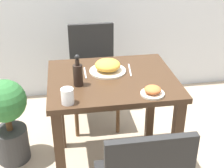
{
  "coord_description": "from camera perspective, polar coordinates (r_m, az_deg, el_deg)",
  "views": [
    {
      "loc": [
        -0.29,
        -1.83,
        1.68
      ],
      "look_at": [
        0.0,
        0.0,
        0.72
      ],
      "focal_mm": 50.0,
      "sensor_mm": 36.0,
      "label": 1
    }
  ],
  "objects": [
    {
      "name": "ground_plane",
      "position": [
        2.5,
        -0.0,
        -14.71
      ],
      "size": [
        16.0,
        16.0,
        0.0
      ],
      "primitive_type": "plane",
      "color": "tan"
    },
    {
      "name": "chair_far",
      "position": [
        2.79,
        -3.45,
        2.57
      ],
      "size": [
        0.42,
        0.42,
        0.9
      ],
      "color": "black",
      "rests_on": "ground_plane"
    },
    {
      "name": "spoon_utensil",
      "position": [
        2.17,
        3.27,
        2.61
      ],
      "size": [
        0.03,
        0.19,
        0.0
      ],
      "rotation": [
        0.0,
        0.0,
        1.45
      ],
      "color": "silver",
      "rests_on": "dining_table"
    },
    {
      "name": "potted_plant_left",
      "position": [
        2.46,
        -18.56,
        -5.76
      ],
      "size": [
        0.32,
        0.32,
        0.69
      ],
      "color": "#333333",
      "rests_on": "ground_plane"
    },
    {
      "name": "food_plate",
      "position": [
        2.13,
        -0.8,
        3.22
      ],
      "size": [
        0.25,
        0.25,
        0.09
      ],
      "color": "beige",
      "rests_on": "dining_table"
    },
    {
      "name": "dining_table",
      "position": [
        2.13,
        -0.0,
        -2.25
      ],
      "size": [
        0.84,
        0.71,
        0.77
      ],
      "color": "#3D2819",
      "rests_on": "ground_plane"
    },
    {
      "name": "side_plate",
      "position": [
        1.86,
        7.44,
        -1.3
      ],
      "size": [
        0.14,
        0.14,
        0.06
      ],
      "color": "beige",
      "rests_on": "dining_table"
    },
    {
      "name": "sauce_bottle",
      "position": [
        1.94,
        -6.25,
        1.88
      ],
      "size": [
        0.06,
        0.06,
        0.21
      ],
      "color": "black",
      "rests_on": "dining_table"
    },
    {
      "name": "fork_utensil",
      "position": [
        2.13,
        -4.94,
        2.04
      ],
      "size": [
        0.01,
        0.17,
        0.0
      ],
      "rotation": [
        0.0,
        0.0,
        1.56
      ],
      "color": "silver",
      "rests_on": "dining_table"
    },
    {
      "name": "drink_cup",
      "position": [
        1.77,
        -8.15,
        -2.21
      ],
      "size": [
        0.07,
        0.07,
        0.09
      ],
      "color": "white",
      "rests_on": "dining_table"
    }
  ]
}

